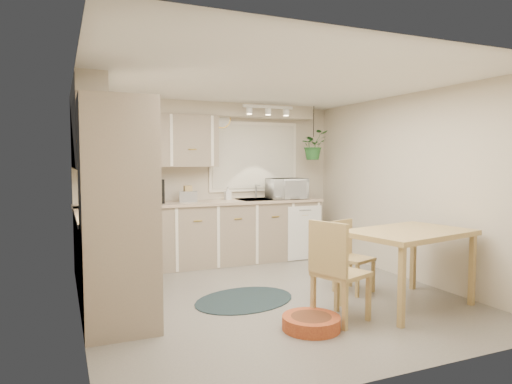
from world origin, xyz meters
The scene contains 35 objects.
floor centered at (0.00, 0.00, 0.00)m, with size 4.20×4.20×0.00m, color slate.
ceiling centered at (0.00, 0.00, 2.40)m, with size 4.20×4.20×0.00m, color silver.
wall_back centered at (0.00, 2.10, 1.20)m, with size 4.00×0.04×2.40m, color beige.
wall_front centered at (0.00, -2.10, 1.20)m, with size 4.00×0.04×2.40m, color beige.
wall_left centered at (-2.00, 0.00, 1.20)m, with size 0.04×4.20×2.40m, color beige.
wall_right centered at (2.00, 0.00, 1.20)m, with size 0.04×4.20×2.40m, color beige.
base_cab_left centered at (-1.70, 0.88, 0.45)m, with size 0.60×1.85×0.90m, color gray.
base_cab_back centered at (-0.20, 1.80, 0.45)m, with size 3.60×0.60×0.90m, color gray.
counter_left centered at (-1.69, 0.88, 0.92)m, with size 0.64×1.89×0.04m, color #CFB197.
counter_back centered at (-0.20, 1.79, 0.92)m, with size 3.64×0.64×0.04m, color #CFB197.
oven_stack centered at (-1.68, -0.38, 1.05)m, with size 0.65×0.65×2.10m, color gray.
wall_oven_face centered at (-1.35, -0.38, 1.05)m, with size 0.02×0.56×0.58m, color white.
upper_cab_left centered at (-1.82, 1.00, 1.83)m, with size 0.35×2.00×0.75m, color gray.
upper_cab_back centered at (-1.00, 1.93, 1.83)m, with size 2.00×0.35×0.75m, color gray.
soffit_left centered at (-1.85, 1.00, 2.30)m, with size 0.30×2.00×0.20m, color beige.
soffit_back centered at (-0.20, 1.95, 2.30)m, with size 3.60×0.30×0.20m, color beige.
cooktop centered at (-1.68, 0.30, 0.94)m, with size 0.52×0.58×0.02m, color white.
range_hood centered at (-1.70, 0.30, 1.40)m, with size 0.40×0.60×0.14m, color white.
window_blinds centered at (0.70, 2.07, 1.60)m, with size 1.40×0.02×1.00m, color white.
window_frame centered at (0.70, 2.08, 1.60)m, with size 1.50×0.02×1.10m, color white.
sink centered at (0.70, 1.80, 0.90)m, with size 0.70×0.48×0.10m, color #9DA0A4.
dishwasher_front centered at (1.30, 1.49, 0.42)m, with size 0.58×0.01×0.83m, color white.
track_light_bar centered at (0.70, 1.55, 2.33)m, with size 0.80×0.04×0.04m, color white.
wall_clock centered at (0.15, 2.07, 2.18)m, with size 0.30×0.30×0.03m, color gold.
dining_table centered at (1.21, -0.89, 0.40)m, with size 1.29×0.86×0.81m, color tan.
chair_left centered at (0.30, -0.98, 0.49)m, with size 0.46×0.46×0.98m, color tan.
chair_back centered at (0.99, -0.23, 0.42)m, with size 0.39×0.39×0.83m, color tan.
braided_rug centered at (-0.31, -0.03, 0.01)m, with size 1.18×0.89×0.01m, color black.
pet_bed centered at (-0.08, -1.08, 0.06)m, with size 0.53×0.53×0.12m, color #B25623.
microwave centered at (1.09, 1.70, 1.14)m, with size 0.58×0.32×0.39m, color white.
soap_bottle centered at (0.20, 1.95, 0.99)m, with size 0.09×0.20×0.09m, color white.
hanging_plant centered at (1.56, 1.70, 1.73)m, with size 0.42×0.46×0.36m, color #265F27.
coffee_maker centered at (-0.92, 1.80, 1.11)m, with size 0.19×0.23×0.34m, color black.
toaster centered at (-0.45, 1.82, 1.02)m, with size 0.26×0.15×0.16m, color #9DA0A4.
knife_block centered at (-0.45, 1.85, 1.06)m, with size 0.11×0.11×0.24m, color tan.
Camera 1 is at (-2.16, -4.61, 1.54)m, focal length 32.00 mm.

